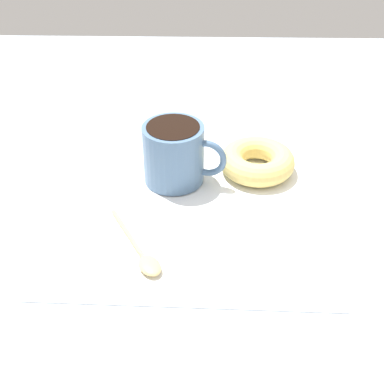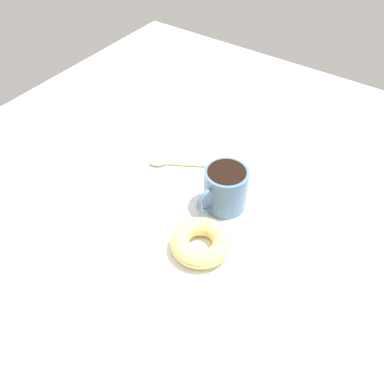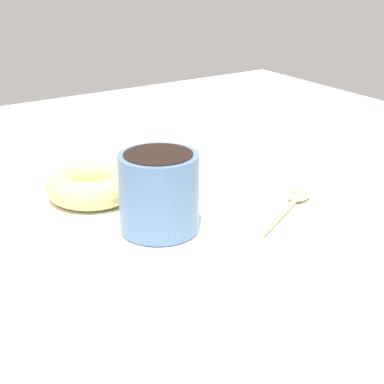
{
  "view_description": "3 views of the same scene",
  "coord_description": "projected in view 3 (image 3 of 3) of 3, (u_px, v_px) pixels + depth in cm",
  "views": [
    {
      "loc": [
        2.88,
        -57.6,
        43.3
      ],
      "look_at": [
        1.6,
        -2.05,
        2.3
      ],
      "focal_mm": 50.0,
      "sensor_mm": 36.0,
      "label": 1
    },
    {
      "loc": [
        49.45,
        31.02,
        60.23
      ],
      "look_at": [
        1.6,
        -2.05,
        2.3
      ],
      "focal_mm": 40.0,
      "sensor_mm": 36.0,
      "label": 2
    },
    {
      "loc": [
        -53.95,
        34.53,
        29.34
      ],
      "look_at": [
        1.6,
        -2.05,
        2.3
      ],
      "focal_mm": 60.0,
      "sensor_mm": 36.0,
      "label": 3
    }
  ],
  "objects": [
    {
      "name": "spoon",
      "position": [
        294.0,
        201.0,
        0.74
      ],
      "size": [
        7.71,
        12.23,
        0.9
      ],
      "color": "#D8B772",
      "rests_on": "napkin"
    },
    {
      "name": "napkin",
      "position": [
        192.0,
        210.0,
        0.73
      ],
      "size": [
        35.92,
        35.92,
        0.3
      ],
      "primitive_type": "cube",
      "rotation": [
        0.0,
        0.0,
        -0.02
      ],
      "color": "white",
      "rests_on": "ground_plane"
    },
    {
      "name": "donut",
      "position": [
        92.0,
        185.0,
        0.75
      ],
      "size": [
        10.64,
        10.64,
        3.32
      ],
      "primitive_type": "torus",
      "color": "#E5C66B",
      "rests_on": "napkin"
    },
    {
      "name": "ground_plane",
      "position": [
        185.0,
        228.0,
        0.71
      ],
      "size": [
        120.0,
        120.0,
        2.0
      ],
      "primitive_type": "cube",
      "color": "#99A8B7"
    },
    {
      "name": "coffee_cup",
      "position": [
        158.0,
        190.0,
        0.66
      ],
      "size": [
        11.45,
        8.32,
        8.36
      ],
      "color": "slate",
      "rests_on": "napkin"
    }
  ]
}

